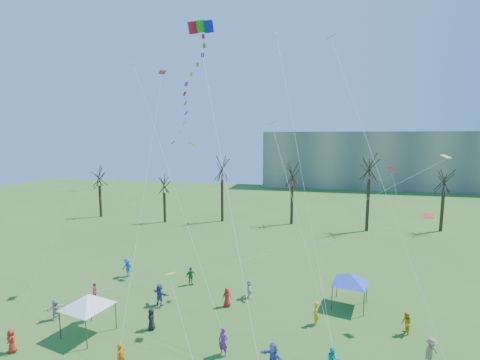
% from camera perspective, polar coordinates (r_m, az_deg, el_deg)
% --- Properties ---
extents(distant_building, '(60.00, 14.00, 15.00)m').
position_cam_1_polar(distant_building, '(98.03, 22.22, 3.22)').
color(distant_building, gray).
rests_on(distant_building, ground).
extents(bare_tree_row, '(69.70, 8.46, 11.94)m').
position_cam_1_polar(bare_tree_row, '(51.04, 12.97, 0.03)').
color(bare_tree_row, black).
rests_on(bare_tree_row, ground).
extents(big_box_kite, '(3.85, 5.23, 20.70)m').
position_cam_1_polar(big_box_kite, '(21.34, -7.97, 14.74)').
color(big_box_kite, red).
rests_on(big_box_kite, ground).
extents(canopy_tent_white, '(3.75, 3.75, 2.88)m').
position_cam_1_polar(canopy_tent_white, '(26.47, -24.59, -18.21)').
color(canopy_tent_white, '#3F3F44').
rests_on(canopy_tent_white, ground).
extents(canopy_tent_blue, '(3.56, 3.56, 2.74)m').
position_cam_1_polar(canopy_tent_blue, '(29.24, 18.31, -15.66)').
color(canopy_tent_blue, '#3F3F44').
rests_on(canopy_tent_blue, ground).
extents(festival_crowd, '(26.93, 13.54, 1.86)m').
position_cam_1_polar(festival_crowd, '(25.54, -3.74, -22.55)').
color(festival_crowd, red).
rests_on(festival_crowd, ground).
extents(small_kites_aloft, '(29.36, 19.86, 35.24)m').
position_cam_1_polar(small_kites_aloft, '(26.27, 1.19, 7.60)').
color(small_kites_aloft, yellow).
rests_on(small_kites_aloft, ground).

